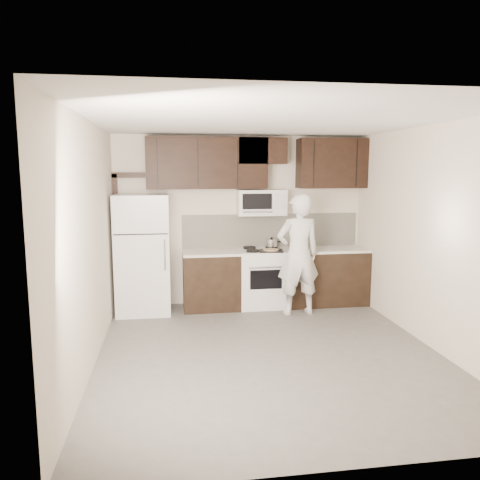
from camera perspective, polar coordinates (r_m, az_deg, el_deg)
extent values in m
plane|color=#575451|center=(5.74, 3.53, -13.53)|extent=(4.50, 4.50, 0.00)
plane|color=beige|center=(7.58, 0.08, 2.41)|extent=(4.00, 0.00, 4.00)
plane|color=white|center=(5.35, 3.80, 14.36)|extent=(4.50, 4.50, 0.00)
cube|color=black|center=(7.37, -3.54, -5.00)|extent=(0.87, 0.62, 0.87)
cube|color=black|center=(7.75, 10.30, -4.46)|extent=(1.32, 0.62, 0.87)
cube|color=silver|center=(7.28, -3.57, -1.52)|extent=(0.87, 0.64, 0.04)
cube|color=silver|center=(7.66, 10.39, -1.14)|extent=(1.32, 0.64, 0.04)
cube|color=silver|center=(7.48, 2.71, -4.72)|extent=(0.76, 0.62, 0.89)
cube|color=silver|center=(7.39, 2.74, -1.28)|extent=(0.76, 0.62, 0.02)
cube|color=black|center=(7.18, 3.19, -4.84)|extent=(0.50, 0.01, 0.30)
cylinder|color=silver|center=(7.10, 3.26, -3.33)|extent=(0.55, 0.02, 0.02)
cylinder|color=black|center=(7.21, 1.57, -1.32)|extent=(0.20, 0.20, 0.03)
cylinder|color=black|center=(7.28, 4.36, -1.24)|extent=(0.20, 0.20, 0.03)
cylinder|color=black|center=(7.50, 1.17, -0.94)|extent=(0.20, 0.20, 0.03)
cylinder|color=black|center=(7.57, 3.86, -0.87)|extent=(0.20, 0.20, 0.03)
cube|color=beige|center=(7.68, 3.78, 1.19)|extent=(2.90, 0.02, 0.54)
cube|color=black|center=(7.30, -4.04, 9.31)|extent=(1.85, 0.35, 0.78)
cube|color=black|center=(7.72, 11.12, 9.13)|extent=(1.10, 0.35, 0.78)
cube|color=black|center=(7.42, 2.62, 10.78)|extent=(0.76, 0.35, 0.40)
cube|color=silver|center=(7.42, 2.60, 4.60)|extent=(0.76, 0.38, 0.40)
cube|color=black|center=(7.21, 2.12, 4.72)|extent=(0.46, 0.01, 0.24)
cube|color=silver|center=(7.28, 4.91, 4.74)|extent=(0.18, 0.01, 0.24)
cylinder|color=silver|center=(7.19, 2.15, 3.44)|extent=(0.46, 0.02, 0.02)
cube|color=silver|center=(7.21, -11.76, -1.69)|extent=(0.80, 0.72, 1.80)
cube|color=black|center=(6.80, -12.01, 0.68)|extent=(0.77, 0.01, 0.02)
cylinder|color=silver|center=(6.81, -9.17, -1.79)|extent=(0.03, 0.03, 0.45)
cube|color=black|center=(7.54, -14.77, -0.20)|extent=(0.08, 0.08, 2.10)
cube|color=black|center=(7.44, -13.45, 7.70)|extent=(0.50, 0.08, 0.08)
cylinder|color=silver|center=(7.56, 3.86, -0.44)|extent=(0.19, 0.19, 0.14)
sphere|color=black|center=(7.55, 3.87, 0.22)|extent=(0.04, 0.04, 0.04)
cylinder|color=black|center=(7.63, 4.80, -0.20)|extent=(0.18, 0.07, 0.02)
cube|color=black|center=(7.24, 3.80, -1.33)|extent=(0.40, 0.32, 0.02)
cylinder|color=beige|center=(7.24, 3.81, -1.18)|extent=(0.28, 0.28, 0.02)
imported|color=white|center=(7.02, 7.11, -1.77)|extent=(0.70, 0.50, 1.82)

